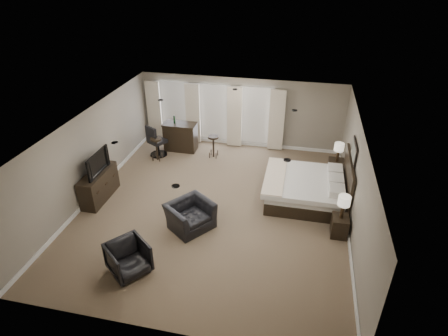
% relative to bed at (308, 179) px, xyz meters
% --- Properties ---
extents(room, '(7.60, 8.60, 2.64)m').
position_rel_bed_xyz_m(room, '(-2.58, -0.93, 0.56)').
color(room, brown).
rests_on(room, ground).
extents(window_bay, '(5.25, 0.20, 2.30)m').
position_rel_bed_xyz_m(window_bay, '(-3.58, 3.18, 0.47)').
color(window_bay, silver).
rests_on(window_bay, room).
extents(bed, '(2.31, 2.21, 1.47)m').
position_rel_bed_xyz_m(bed, '(0.00, 0.00, 0.00)').
color(bed, silver).
rests_on(bed, ground).
extents(nightstand_near, '(0.42, 0.51, 0.56)m').
position_rel_bed_xyz_m(nightstand_near, '(0.89, -1.45, -0.46)').
color(nightstand_near, black).
rests_on(nightstand_near, ground).
extents(nightstand_far, '(0.49, 0.59, 0.65)m').
position_rel_bed_xyz_m(nightstand_far, '(0.89, 1.45, -0.41)').
color(nightstand_far, black).
rests_on(nightstand_far, ground).
extents(lamp_near, '(0.31, 0.31, 0.65)m').
position_rel_bed_xyz_m(lamp_near, '(0.89, -1.45, 0.14)').
color(lamp_near, beige).
rests_on(lamp_near, nightstand_near).
extents(lamp_far, '(0.30, 0.30, 0.63)m').
position_rel_bed_xyz_m(lamp_far, '(0.89, 1.45, 0.22)').
color(lamp_far, beige).
rests_on(lamp_far, nightstand_far).
extents(wall_art, '(0.04, 0.96, 0.56)m').
position_rel_bed_xyz_m(wall_art, '(1.12, -0.00, 1.01)').
color(wall_art, slate).
rests_on(wall_art, room).
extents(dresser, '(0.49, 1.53, 0.89)m').
position_rel_bed_xyz_m(dresser, '(-6.03, -1.22, -0.29)').
color(dresser, black).
rests_on(dresser, ground).
extents(tv, '(0.66, 1.15, 0.15)m').
position_rel_bed_xyz_m(tv, '(-6.03, -1.22, 0.23)').
color(tv, black).
rests_on(tv, dresser).
extents(armchair_near, '(1.26, 1.34, 0.98)m').
position_rel_bed_xyz_m(armchair_near, '(-2.99, -1.95, -0.24)').
color(armchair_near, black).
rests_on(armchair_near, ground).
extents(armchair_far, '(1.14, 1.14, 0.86)m').
position_rel_bed_xyz_m(armchair_far, '(-3.89, -3.83, -0.30)').
color(armchair_far, black).
rests_on(armchair_far, ground).
extents(bar_counter, '(1.22, 0.63, 1.06)m').
position_rel_bed_xyz_m(bar_counter, '(-4.67, 2.38, -0.21)').
color(bar_counter, black).
rests_on(bar_counter, ground).
extents(bar_stool_left, '(0.47, 0.47, 0.84)m').
position_rel_bed_xyz_m(bar_stool_left, '(-5.25, 1.45, -0.32)').
color(bar_stool_left, black).
rests_on(bar_stool_left, ground).
extents(bar_stool_right, '(0.40, 0.40, 0.83)m').
position_rel_bed_xyz_m(bar_stool_right, '(-3.34, 2.08, -0.32)').
color(bar_stool_right, black).
rests_on(bar_stool_right, ground).
extents(desk_chair, '(0.83, 0.83, 1.19)m').
position_rel_bed_xyz_m(desk_chair, '(-5.33, 1.78, -0.14)').
color(desk_chair, black).
rests_on(desk_chair, ground).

